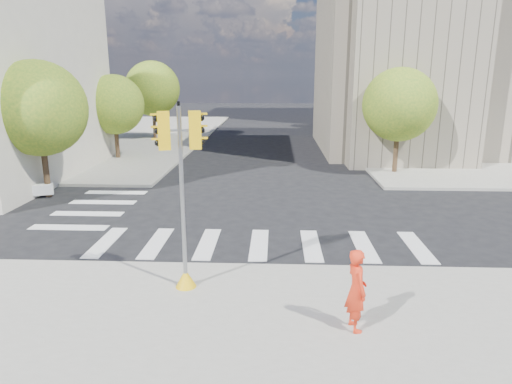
{
  "coord_description": "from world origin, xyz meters",
  "views": [
    {
      "loc": [
        0.43,
        -16.84,
        5.7
      ],
      "look_at": [
        -0.17,
        -2.84,
        2.1
      ],
      "focal_mm": 32.0,
      "sensor_mm": 36.0,
      "label": 1
    }
  ],
  "objects_px": {
    "lamp_far": "(356,87)",
    "traffic_signal": "(183,212)",
    "lamp_near": "(392,93)",
    "photographer": "(356,290)"
  },
  "relations": [
    {
      "from": "traffic_signal",
      "to": "photographer",
      "type": "height_order",
      "value": "traffic_signal"
    },
    {
      "from": "lamp_far",
      "to": "traffic_signal",
      "type": "distance_m",
      "value": 35.14
    },
    {
      "from": "lamp_near",
      "to": "photographer",
      "type": "xyz_separation_m",
      "value": [
        -5.75,
        -21.54,
        -3.48
      ]
    },
    {
      "from": "lamp_near",
      "to": "photographer",
      "type": "relative_size",
      "value": 4.27
    },
    {
      "from": "lamp_near",
      "to": "lamp_far",
      "type": "bearing_deg",
      "value": 90.0
    },
    {
      "from": "lamp_far",
      "to": "photographer",
      "type": "height_order",
      "value": "lamp_far"
    },
    {
      "from": "photographer",
      "to": "traffic_signal",
      "type": "bearing_deg",
      "value": 52.79
    },
    {
      "from": "lamp_far",
      "to": "traffic_signal",
      "type": "height_order",
      "value": "lamp_far"
    },
    {
      "from": "lamp_near",
      "to": "traffic_signal",
      "type": "height_order",
      "value": "lamp_near"
    },
    {
      "from": "traffic_signal",
      "to": "photographer",
      "type": "bearing_deg",
      "value": -37.18
    }
  ]
}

